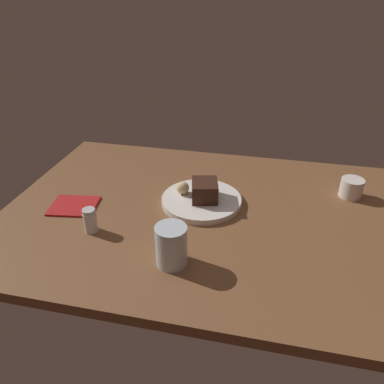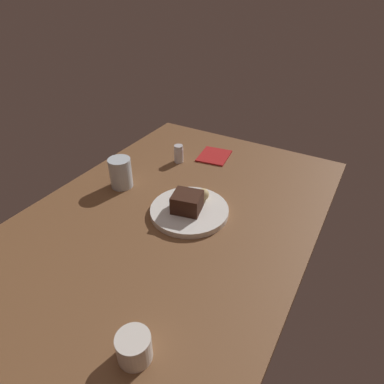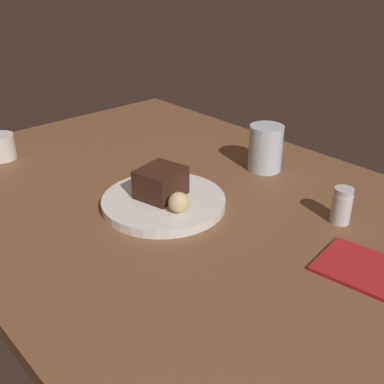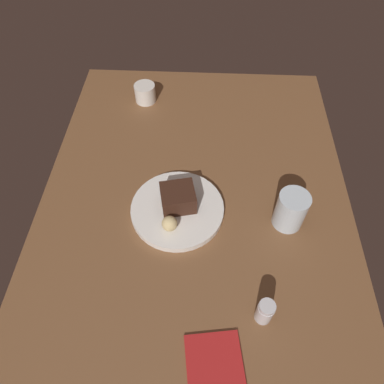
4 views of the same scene
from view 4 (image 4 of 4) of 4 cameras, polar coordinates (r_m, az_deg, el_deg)
The scene contains 8 objects.
dining_table at distance 96.51cm, azimuth 0.44°, elevation -2.69°, with size 120.00×84.00×3.00cm, color brown.
dessert_plate at distance 93.51cm, azimuth -2.36°, elevation -2.80°, with size 24.48×24.48×1.88cm, color white.
chocolate_cake_slice at distance 90.92cm, azimuth -2.27°, elevation -0.94°, with size 7.69×8.57×5.78cm, color #381E14.
bread_roll at distance 87.80cm, azimuth -3.63°, elevation -5.08°, with size 3.93×3.93×3.93cm, color #DBC184.
salt_shaker at distance 80.32cm, azimuth 11.65°, elevation -18.32°, with size 3.68×3.68×6.99cm.
water_glass at distance 91.44cm, azimuth 15.60°, elevation -2.82°, with size 7.73×7.73×10.54cm, color silver.
coffee_cup at distance 124.78cm, azimuth -7.55°, elevation 15.52°, with size 6.96×6.96×6.07cm, color silver.
folded_napkin at distance 79.48cm, azimuth 3.72°, elevation -26.38°, with size 13.57×11.46×0.60cm, color #B21E1E.
Camera 4 is at (54.20, 1.88, 81.33)cm, focal length 33.14 mm.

